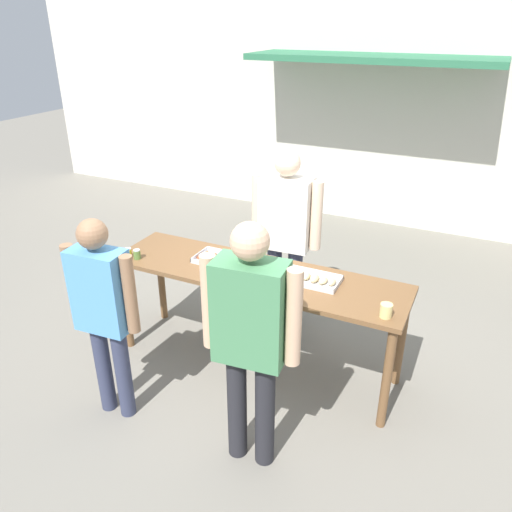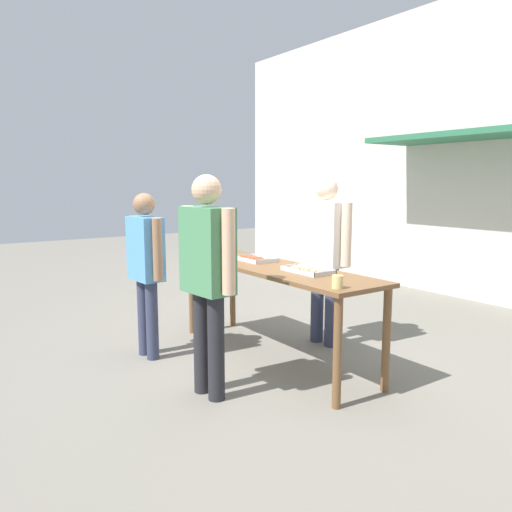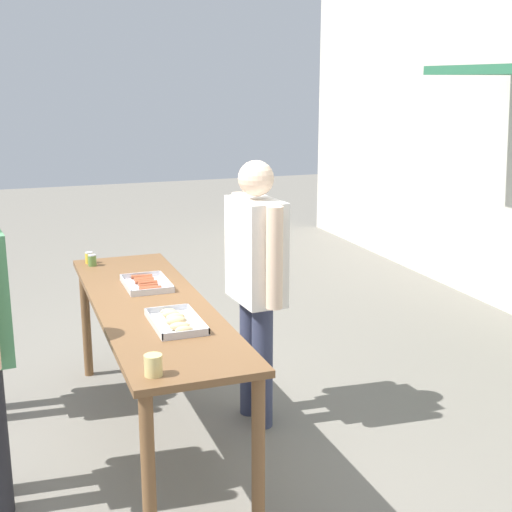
{
  "view_description": "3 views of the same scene",
  "coord_description": "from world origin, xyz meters",
  "px_view_note": "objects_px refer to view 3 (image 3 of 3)",
  "views": [
    {
      "loc": [
        1.61,
        -3.35,
        2.89
      ],
      "look_at": [
        0.0,
        0.0,
        1.09
      ],
      "focal_mm": 35.0,
      "sensor_mm": 36.0,
      "label": 1
    },
    {
      "loc": [
        3.91,
        -2.93,
        1.77
      ],
      "look_at": [
        -0.37,
        0.05,
        0.99
      ],
      "focal_mm": 35.0,
      "sensor_mm": 36.0,
      "label": 2
    },
    {
      "loc": [
        4.28,
        -0.85,
        2.32
      ],
      "look_at": [
        -0.03,
        0.72,
        1.18
      ],
      "focal_mm": 50.0,
      "sensor_mm": 36.0,
      "label": 3
    }
  ],
  "objects_px": {
    "food_tray_sausages": "(146,284)",
    "person_server_behind_table": "(256,271)",
    "food_tray_buns": "(176,322)",
    "condiment_jar_mustard": "(89,258)",
    "beer_cup": "(153,365)",
    "condiment_jar_ketchup": "(92,260)"
  },
  "relations": [
    {
      "from": "food_tray_sausages",
      "to": "beer_cup",
      "type": "bearing_deg",
      "value": -10.24
    },
    {
      "from": "food_tray_buns",
      "to": "condiment_jar_ketchup",
      "type": "height_order",
      "value": "condiment_jar_ketchup"
    },
    {
      "from": "beer_cup",
      "to": "condiment_jar_mustard",
      "type": "bearing_deg",
      "value": -179.67
    },
    {
      "from": "condiment_jar_ketchup",
      "to": "beer_cup",
      "type": "bearing_deg",
      "value": 0.06
    },
    {
      "from": "food_tray_sausages",
      "to": "person_server_behind_table",
      "type": "distance_m",
      "value": 0.77
    },
    {
      "from": "food_tray_buns",
      "to": "condiment_jar_ketchup",
      "type": "distance_m",
      "value": 1.56
    },
    {
      "from": "condiment_jar_mustard",
      "to": "person_server_behind_table",
      "type": "bearing_deg",
      "value": 40.67
    },
    {
      "from": "condiment_jar_mustard",
      "to": "beer_cup",
      "type": "xyz_separation_m",
      "value": [
        2.28,
        0.01,
        0.01
      ]
    },
    {
      "from": "food_tray_buns",
      "to": "person_server_behind_table",
      "type": "distance_m",
      "value": 0.85
    },
    {
      "from": "food_tray_sausages",
      "to": "beer_cup",
      "type": "height_order",
      "value": "beer_cup"
    },
    {
      "from": "person_server_behind_table",
      "to": "food_tray_buns",
      "type": "bearing_deg",
      "value": -56.37
    },
    {
      "from": "food_tray_sausages",
      "to": "condiment_jar_ketchup",
      "type": "height_order",
      "value": "condiment_jar_ketchup"
    },
    {
      "from": "food_tray_buns",
      "to": "beer_cup",
      "type": "distance_m",
      "value": 0.71
    },
    {
      "from": "food_tray_buns",
      "to": "condiment_jar_mustard",
      "type": "xyz_separation_m",
      "value": [
        -1.62,
        -0.29,
        0.02
      ]
    },
    {
      "from": "food_tray_sausages",
      "to": "food_tray_buns",
      "type": "relative_size",
      "value": 0.91
    },
    {
      "from": "food_tray_sausages",
      "to": "condiment_jar_mustard",
      "type": "relative_size",
      "value": 4.96
    },
    {
      "from": "food_tray_sausages",
      "to": "condiment_jar_mustard",
      "type": "xyz_separation_m",
      "value": [
        -0.77,
        -0.29,
        0.03
      ]
    },
    {
      "from": "food_tray_sausages",
      "to": "person_server_behind_table",
      "type": "relative_size",
      "value": 0.24
    },
    {
      "from": "food_tray_buns",
      "to": "person_server_behind_table",
      "type": "xyz_separation_m",
      "value": [
        -0.51,
        0.67,
        0.11
      ]
    },
    {
      "from": "condiment_jar_ketchup",
      "to": "person_server_behind_table",
      "type": "height_order",
      "value": "person_server_behind_table"
    },
    {
      "from": "condiment_jar_mustard",
      "to": "beer_cup",
      "type": "bearing_deg",
      "value": 0.33
    },
    {
      "from": "food_tray_buns",
      "to": "condiment_jar_mustard",
      "type": "height_order",
      "value": "condiment_jar_mustard"
    }
  ]
}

